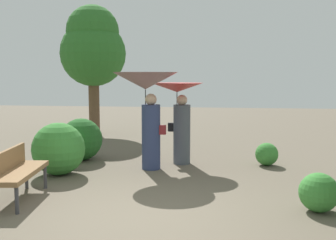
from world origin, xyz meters
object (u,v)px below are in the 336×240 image
at_px(park_bench, 16,169).
at_px(tree_near_left, 93,47).
at_px(person_left, 147,95).
at_px(person_right, 179,107).

height_order(park_bench, tree_near_left, tree_near_left).
xyz_separation_m(person_left, park_bench, (-1.72, -2.46, -1.12)).
bearing_deg(person_left, park_bench, 151.24).
relative_size(person_left, park_bench, 1.36).
bearing_deg(park_bench, tree_near_left, 1.02).
xyz_separation_m(person_left, tree_near_left, (-2.80, 4.95, 1.38)).
bearing_deg(person_left, tree_near_left, 35.71).
bearing_deg(person_left, person_right, -39.63).
distance_m(person_right, tree_near_left, 5.78).
relative_size(park_bench, tree_near_left, 0.35).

